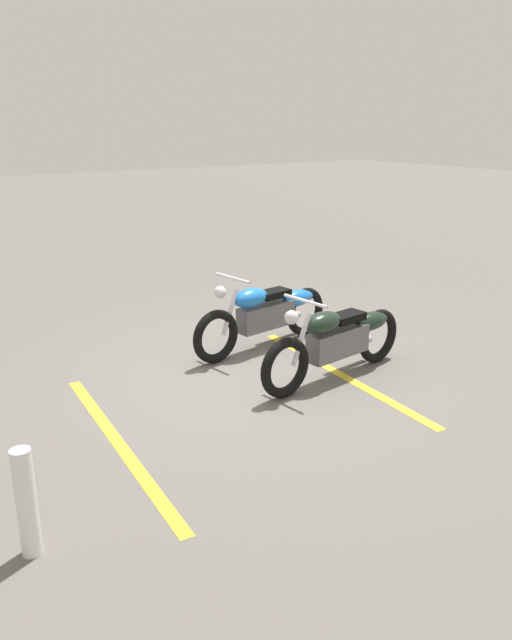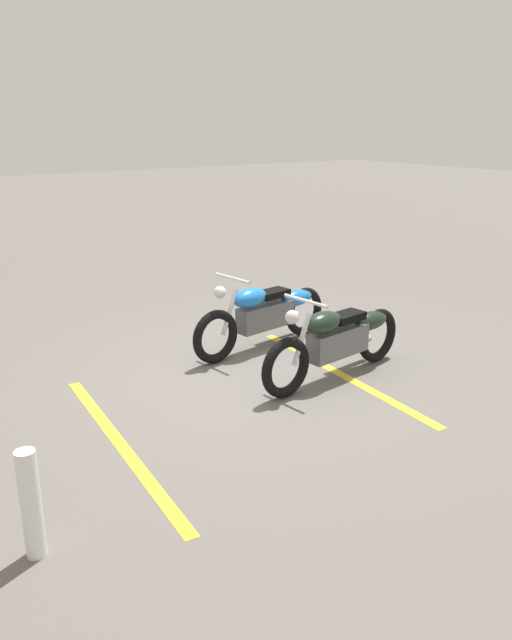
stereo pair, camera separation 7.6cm
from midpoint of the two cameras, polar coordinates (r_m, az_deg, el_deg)
The scene contains 6 objects.
ground_plane at distance 7.43m, azimuth 0.32°, elevation -4.77°, with size 60.00×60.00×0.00m, color #66605B.
motorcycle_bright_foreground at distance 8.11m, azimuth 1.21°, elevation 0.64°, with size 2.23×0.66×1.04m.
motorcycle_dark_foreground at distance 7.21m, azimuth 7.80°, elevation -1.73°, with size 2.23×0.65×1.04m.
bollard_post at distance 4.62m, azimuth -19.69°, elevation -15.39°, with size 0.14×0.14×0.80m, color white.
parking_stripe_near at distance 7.43m, azimuth 8.02°, elevation -4.93°, with size 3.20×0.12×0.01m, color yellow.
parking_stripe_mid at distance 6.02m, azimuth -12.07°, elevation -10.85°, with size 3.20×0.12×0.01m, color yellow.
Camera 1 is at (3.88, 5.67, 2.84)m, focal length 35.19 mm.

